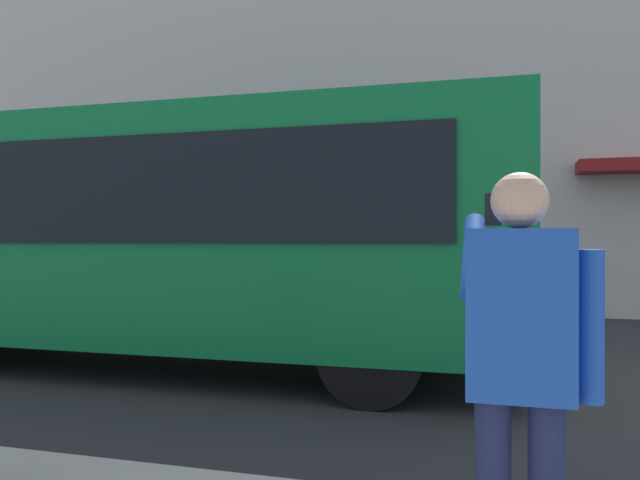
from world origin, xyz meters
The scene contains 4 objects.
ground_plane centered at (0.00, 0.00, 0.00)m, with size 60.00×60.00×0.00m, color #2B2B2D.
building_facade_far centered at (-0.02, -6.80, 5.99)m, with size 28.00×1.55×12.00m.
red_bus centered at (4.41, 0.20, 1.68)m, with size 9.05×2.54×3.08m.
pedestrian_photographer centered at (0.16, 4.49, 1.14)m, with size 0.53×0.52×1.70m.
Camera 1 is at (0.26, 7.02, 1.59)m, focal length 34.71 mm.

